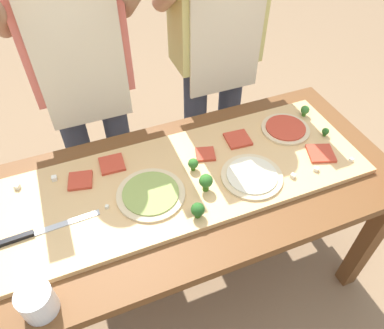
{
  "coord_description": "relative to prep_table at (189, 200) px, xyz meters",
  "views": [
    {
      "loc": [
        -0.33,
        -0.86,
        1.8
      ],
      "look_at": [
        0.04,
        0.06,
        0.78
      ],
      "focal_mm": 34.15,
      "sensor_mm": 36.0,
      "label": 1
    }
  ],
  "objects": [
    {
      "name": "pizza_whole_tomato_red",
      "position": [
        0.5,
        0.11,
        0.13
      ],
      "size": [
        0.21,
        0.21,
        0.02
      ],
      "color": "beige",
      "rests_on": "cutting_board"
    },
    {
      "name": "broccoli_floret_back_left",
      "position": [
        0.63,
        0.02,
        0.15
      ],
      "size": [
        0.03,
        0.03,
        0.04
      ],
      "color": "#2C5915",
      "rests_on": "cutting_board"
    },
    {
      "name": "cheese_crumble_b",
      "position": [
        0.64,
        -0.15,
        0.13
      ],
      "size": [
        0.02,
        0.02,
        0.01
      ],
      "primitive_type": "cube",
      "rotation": [
        0.0,
        0.0,
        0.13
      ],
      "color": "white",
      "rests_on": "cutting_board"
    },
    {
      "name": "prep_table",
      "position": [
        0.0,
        0.0,
        0.0
      ],
      "size": [
        1.63,
        0.75,
        0.75
      ],
      "color": "brown",
      "rests_on": "ground"
    },
    {
      "name": "pizza_slice_near_left",
      "position": [
        0.55,
        -0.07,
        0.13
      ],
      "size": [
        0.13,
        0.13,
        0.01
      ],
      "primitive_type": "cube",
      "rotation": [
        0.0,
        0.0,
        -0.33
      ],
      "color": "#BC3D28",
      "rests_on": "cutting_board"
    },
    {
      "name": "pizza_whole_cheese_artichoke",
      "position": [
        0.23,
        -0.08,
        0.13
      ],
      "size": [
        0.24,
        0.24,
        0.02
      ],
      "color": "beige",
      "rests_on": "cutting_board"
    },
    {
      "name": "cheese_crumble_a",
      "position": [
        -0.32,
        -0.02,
        0.13
      ],
      "size": [
        0.02,
        0.02,
        0.01
      ],
      "primitive_type": "cube",
      "rotation": [
        0.0,
        0.0,
        0.99
      ],
      "color": "silver",
      "rests_on": "cutting_board"
    },
    {
      "name": "broccoli_floret_center_right",
      "position": [
        0.04,
        0.04,
        0.16
      ],
      "size": [
        0.04,
        0.04,
        0.05
      ],
      "color": "#366618",
      "rests_on": "cutting_board"
    },
    {
      "name": "broccoli_floret_center_left",
      "position": [
        -0.03,
        -0.17,
        0.16
      ],
      "size": [
        0.05,
        0.05,
        0.06
      ],
      "color": "#2C5915",
      "rests_on": "cutting_board"
    },
    {
      "name": "pizza_slice_center",
      "position": [
        -0.25,
        0.18,
        0.13
      ],
      "size": [
        0.1,
        0.1,
        0.01
      ],
      "primitive_type": "cube",
      "rotation": [
        0.0,
        0.0,
        -0.05
      ],
      "color": "#BC3D28",
      "rests_on": "cutting_board"
    },
    {
      "name": "ground_plane",
      "position": [
        0.0,
        0.0,
        -0.65
      ],
      "size": [
        8.0,
        8.0,
        0.0
      ],
      "primitive_type": "plane",
      "color": "#896B4C"
    },
    {
      "name": "cheese_crumble_d",
      "position": [
        -0.47,
        0.19,
        0.13
      ],
      "size": [
        0.02,
        0.02,
        0.02
      ],
      "primitive_type": "cube",
      "rotation": [
        0.0,
        0.0,
        1.47
      ],
      "color": "white",
      "rests_on": "cutting_board"
    },
    {
      "name": "cheese_crumble_f",
      "position": [
        0.37,
        -0.14,
        0.13
      ],
      "size": [
        0.02,
        0.02,
        0.02
      ],
      "primitive_type": "cube",
      "rotation": [
        0.0,
        0.0,
        0.55
      ],
      "color": "silver",
      "rests_on": "cutting_board"
    },
    {
      "name": "pizza_slice_far_right",
      "position": [
        -0.38,
        0.14,
        0.13
      ],
      "size": [
        0.1,
        0.1,
        0.01
      ],
      "primitive_type": "cube",
      "rotation": [
        0.0,
        0.0,
        -0.22
      ],
      "color": "#BC3D28",
      "rests_on": "cutting_board"
    },
    {
      "name": "pizza_slice_near_right",
      "position": [
        0.11,
        0.1,
        0.13
      ],
      "size": [
        0.09,
        0.09,
        0.01
      ],
      "primitive_type": "cube",
      "rotation": [
        0.0,
        0.0,
        -0.27
      ],
      "color": "#BC3D28",
      "rests_on": "cutting_board"
    },
    {
      "name": "cheese_crumble_e",
      "position": [
        -0.6,
        0.19,
        0.13
      ],
      "size": [
        0.02,
        0.02,
        0.02
      ],
      "primitive_type": "cube",
      "rotation": [
        0.0,
        0.0,
        1.04
      ],
      "color": "silver",
      "rests_on": "cutting_board"
    },
    {
      "name": "cook_left",
      "position": [
        -0.26,
        0.56,
        0.35
      ],
      "size": [
        0.54,
        0.39,
        1.67
      ],
      "color": "#333847",
      "rests_on": "ground"
    },
    {
      "name": "flour_cup",
      "position": [
        -0.57,
        -0.29,
        0.15
      ],
      "size": [
        0.1,
        0.1,
        0.1
      ],
      "color": "white",
      "rests_on": "prep_table"
    },
    {
      "name": "cook_right",
      "position": [
        0.36,
        0.56,
        0.35
      ],
      "size": [
        0.54,
        0.39,
        1.67
      ],
      "color": "#333847",
      "rests_on": "ground"
    },
    {
      "name": "pizza_slice_far_left",
      "position": [
        0.27,
        0.13,
        0.13
      ],
      "size": [
        0.1,
        0.1,
        0.01
      ],
      "primitive_type": "cube",
      "rotation": [
        0.0,
        0.0,
        -0.08
      ],
      "color": "#BC3D28",
      "rests_on": "cutting_board"
    },
    {
      "name": "pizza_whole_pesto_green",
      "position": [
        -0.15,
        -0.02,
        0.13
      ],
      "size": [
        0.25,
        0.25,
        0.02
      ],
      "color": "beige",
      "rests_on": "cutting_board"
    },
    {
      "name": "cutting_board",
      "position": [
        -0.01,
        0.02,
        0.11
      ],
      "size": [
        1.43,
        0.49,
        0.02
      ],
      "primitive_type": "cube",
      "color": "tan",
      "rests_on": "prep_table"
    },
    {
      "name": "cheese_crumble_c",
      "position": [
        0.48,
        -0.14,
        0.13
      ],
      "size": [
        0.02,
        0.02,
        0.02
      ],
      "primitive_type": "cube",
      "rotation": [
        0.0,
        0.0,
        0.68
      ],
      "color": "silver",
      "rests_on": "cutting_board"
    },
    {
      "name": "broccoli_floret_back_right",
      "position": [
        0.04,
        -0.07,
        0.17
      ],
      "size": [
        0.05,
        0.05,
        0.07
      ],
      "color": "#366618",
      "rests_on": "cutting_board"
    },
    {
      "name": "chefs_knife",
      "position": [
        -0.56,
        -0.04,
        0.13
      ],
      "size": [
        0.33,
        0.03,
        0.02
      ],
      "color": "#B7BABF",
      "rests_on": "cutting_board"
    },
    {
      "name": "broccoli_floret_front_mid",
      "position": [
        0.63,
        0.17,
        0.16
      ],
      "size": [
        0.04,
        0.04,
        0.05
      ],
      "color": "#3F7220",
      "rests_on": "cutting_board"
    }
  ]
}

